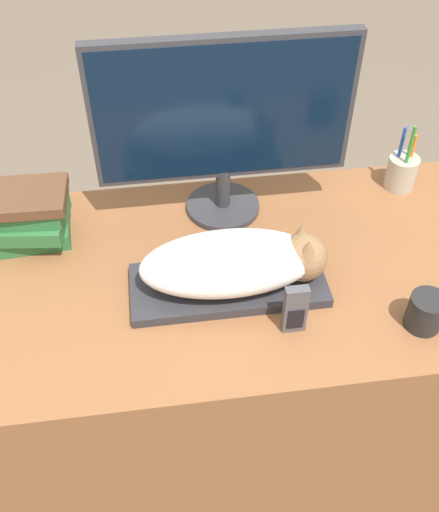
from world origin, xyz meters
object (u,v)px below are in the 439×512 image
cat (240,262)px  book_stack (20,216)px  keyboard (228,285)px  pen_cup (402,171)px  phone (295,310)px  monitor (224,118)px  coffee_mug (427,312)px

cat → book_stack: size_ratio=1.70×
keyboard → pen_cup: pen_cup is taller
cat → phone: 0.16m
cat → monitor: bearing=89.3°
cat → pen_cup: pen_cup is taller
coffee_mug → book_stack: book_stack is taller
pen_cup → phone: bearing=-131.6°
pen_cup → book_stack: 0.98m
monitor → phone: size_ratio=4.91×
pen_cup → cat: bearing=-147.5°
cat → book_stack: (-0.49, 0.23, -0.01)m
monitor → phone: (0.09, -0.41, -0.21)m
monitor → coffee_mug: monitor is taller
pen_cup → book_stack: size_ratio=0.81×
coffee_mug → book_stack: bearing=155.6°
cat → monitor: monitor is taller
book_stack → cat: bearing=-25.5°
cat → monitor: size_ratio=0.69×
coffee_mug → phone: (-0.28, 0.03, 0.02)m
monitor → pen_cup: bearing=3.8°
coffee_mug → phone: bearing=174.5°
cat → phone: bearing=-54.3°
monitor → book_stack: (-0.49, -0.04, -0.20)m
monitor → phone: bearing=-77.5°
book_stack → monitor: bearing=5.2°
coffee_mug → phone: phone is taller
phone → book_stack: size_ratio=0.51×
keyboard → monitor: monitor is taller
monitor → pen_cup: size_ratio=3.06×
monitor → book_stack: 0.53m
keyboard → book_stack: size_ratio=1.79×
book_stack → phone: bearing=-32.0°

